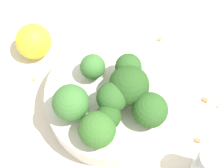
# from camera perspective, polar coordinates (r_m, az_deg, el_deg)

# --- Properties ---
(ground_plane) EXTENTS (3.00, 3.00, 0.00)m
(ground_plane) POSITION_cam_1_polar(r_m,az_deg,el_deg) (0.59, 0.00, -3.49)
(ground_plane) COLOR beige
(bowl) EXTENTS (0.20, 0.20, 0.05)m
(bowl) POSITION_cam_1_polar(r_m,az_deg,el_deg) (0.57, 0.00, -2.50)
(bowl) COLOR silver
(bowl) RESTS_ON ground_plane
(broccoli_floret_0) EXTENTS (0.04, 0.04, 0.04)m
(broccoli_floret_0) POSITION_cam_1_polar(r_m,az_deg,el_deg) (0.54, -2.95, 2.57)
(broccoli_floret_0) COLOR #84AD66
(broccoli_floret_0) RESTS_ON bowl
(broccoli_floret_1) EXTENTS (0.05, 0.05, 0.06)m
(broccoli_floret_1) POSITION_cam_1_polar(r_m,az_deg,el_deg) (0.50, -6.13, -3.21)
(broccoli_floret_1) COLOR #84AD66
(broccoli_floret_1) RESTS_ON bowl
(broccoli_floret_2) EXTENTS (0.04, 0.04, 0.05)m
(broccoli_floret_2) POSITION_cam_1_polar(r_m,az_deg,el_deg) (0.51, -0.02, -2.18)
(broccoli_floret_2) COLOR #84AD66
(broccoli_floret_2) RESTS_ON bowl
(broccoli_floret_3) EXTENTS (0.04, 0.04, 0.05)m
(broccoli_floret_3) POSITION_cam_1_polar(r_m,az_deg,el_deg) (0.53, 2.51, 2.50)
(broccoli_floret_3) COLOR #8EB770
(broccoli_floret_3) RESTS_ON bowl
(broccoli_floret_4) EXTENTS (0.05, 0.05, 0.05)m
(broccoli_floret_4) POSITION_cam_1_polar(r_m,az_deg,el_deg) (0.51, 5.81, -4.01)
(broccoli_floret_4) COLOR #7A9E5B
(broccoli_floret_4) RESTS_ON bowl
(broccoli_floret_5) EXTENTS (0.05, 0.05, 0.05)m
(broccoli_floret_5) POSITION_cam_1_polar(r_m,az_deg,el_deg) (0.49, -2.28, -7.01)
(broccoli_floret_5) COLOR #7A9E5B
(broccoli_floret_5) RESTS_ON bowl
(broccoli_floret_6) EXTENTS (0.06, 0.06, 0.06)m
(broccoli_floret_6) POSITION_cam_1_polar(r_m,az_deg,el_deg) (0.51, 2.60, -0.23)
(broccoli_floret_6) COLOR #7A9E5B
(broccoli_floret_6) RESTS_ON bowl
(broccoli_floret_7) EXTENTS (0.03, 0.03, 0.05)m
(broccoli_floret_7) POSITION_cam_1_polar(r_m,az_deg,el_deg) (0.50, -0.54, -5.06)
(broccoli_floret_7) COLOR #7A9E5B
(broccoli_floret_7) RESTS_ON bowl
(pepper_shaker) EXTENTS (0.04, 0.04, 0.08)m
(pepper_shaker) POSITION_cam_1_polar(r_m,az_deg,el_deg) (0.53, 14.26, -11.85)
(pepper_shaker) COLOR #B2B7BC
(pepper_shaker) RESTS_ON ground_plane
(lemon_wedge) EXTENTS (0.06, 0.06, 0.06)m
(lemon_wedge) POSITION_cam_1_polar(r_m,az_deg,el_deg) (0.63, -11.88, 6.38)
(lemon_wedge) COLOR yellow
(lemon_wedge) RESTS_ON ground_plane
(almond_crumb_0) EXTENTS (0.01, 0.01, 0.01)m
(almond_crumb_0) POSITION_cam_1_polar(r_m,az_deg,el_deg) (0.65, 7.35, 6.93)
(almond_crumb_0) COLOR #AD7F4C
(almond_crumb_0) RESTS_ON ground_plane
(almond_crumb_1) EXTENTS (0.01, 0.01, 0.01)m
(almond_crumb_1) POSITION_cam_1_polar(r_m,az_deg,el_deg) (0.62, -11.94, 0.77)
(almond_crumb_1) COLOR tan
(almond_crumb_1) RESTS_ON ground_plane
(almond_crumb_2) EXTENTS (0.01, 0.01, 0.01)m
(almond_crumb_2) POSITION_cam_1_polar(r_m,az_deg,el_deg) (0.58, 12.95, -8.35)
(almond_crumb_2) COLOR olive
(almond_crumb_2) RESTS_ON ground_plane
(almond_crumb_3) EXTENTS (0.01, 0.01, 0.01)m
(almond_crumb_3) POSITION_cam_1_polar(r_m,az_deg,el_deg) (0.61, 14.04, -2.28)
(almond_crumb_3) COLOR olive
(almond_crumb_3) RESTS_ON ground_plane
(almond_crumb_4) EXTENTS (0.01, 0.00, 0.01)m
(almond_crumb_4) POSITION_cam_1_polar(r_m,az_deg,el_deg) (0.61, 15.92, -3.25)
(almond_crumb_4) COLOR tan
(almond_crumb_4) RESTS_ON ground_plane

